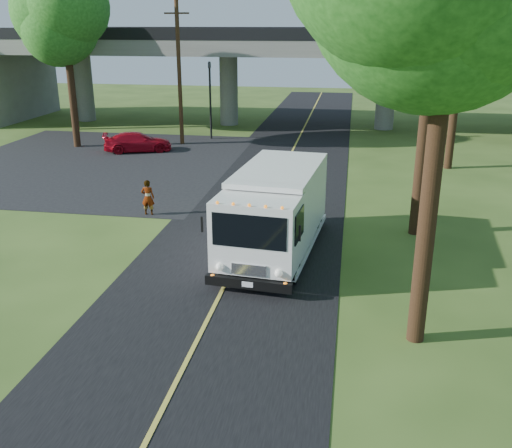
% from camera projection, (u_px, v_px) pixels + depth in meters
% --- Properties ---
extents(ground, '(120.00, 120.00, 0.00)m').
position_uv_depth(ground, '(197.00, 340.00, 14.58)').
color(ground, '#38511D').
rests_on(ground, ground).
extents(road, '(7.00, 90.00, 0.02)m').
position_uv_depth(road, '(260.00, 216.00, 23.87)').
color(road, black).
rests_on(road, ground).
extents(parking_lot, '(16.00, 18.00, 0.01)m').
position_uv_depth(parking_lot, '(95.00, 162.00, 33.02)').
color(parking_lot, black).
rests_on(parking_lot, ground).
extents(lane_line, '(0.12, 90.00, 0.01)m').
position_uv_depth(lane_line, '(260.00, 216.00, 23.87)').
color(lane_line, gold).
rests_on(lane_line, road).
extents(overpass, '(54.00, 10.00, 7.30)m').
position_uv_depth(overpass, '(306.00, 66.00, 42.79)').
color(overpass, slate).
rests_on(overpass, ground).
extents(traffic_signal, '(0.18, 0.22, 5.20)m').
position_uv_depth(traffic_signal, '(210.00, 92.00, 38.61)').
color(traffic_signal, black).
rests_on(traffic_signal, ground).
extents(utility_pole, '(1.60, 0.26, 9.00)m').
position_uv_depth(utility_pole, '(179.00, 73.00, 36.52)').
color(utility_pole, '#472D19').
rests_on(utility_pole, ground).
extents(tree_right_far, '(5.77, 5.67, 10.99)m').
position_uv_depth(tree_right_far, '(471.00, 9.00, 28.80)').
color(tree_right_far, '#382314').
rests_on(tree_right_far, ground).
extents(tree_left_lot, '(5.60, 5.50, 10.50)m').
position_uv_depth(tree_left_lot, '(66.00, 18.00, 34.38)').
color(tree_left_lot, '#382314').
rests_on(tree_left_lot, ground).
extents(tree_left_far, '(5.26, 5.16, 9.89)m').
position_uv_depth(tree_left_far, '(67.00, 25.00, 40.57)').
color(tree_left_far, '#382314').
rests_on(tree_left_far, ground).
extents(step_van, '(3.25, 7.29, 2.97)m').
position_uv_depth(step_van, '(275.00, 210.00, 19.54)').
color(step_van, white).
rests_on(step_van, ground).
extents(red_sedan, '(4.49, 3.09, 1.21)m').
position_uv_depth(red_sedan, '(138.00, 142.00, 35.63)').
color(red_sedan, '#AE0A1A').
rests_on(red_sedan, ground).
extents(pedestrian, '(0.57, 0.39, 1.52)m').
position_uv_depth(pedestrian, '(148.00, 198.00, 23.83)').
color(pedestrian, gray).
rests_on(pedestrian, ground).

